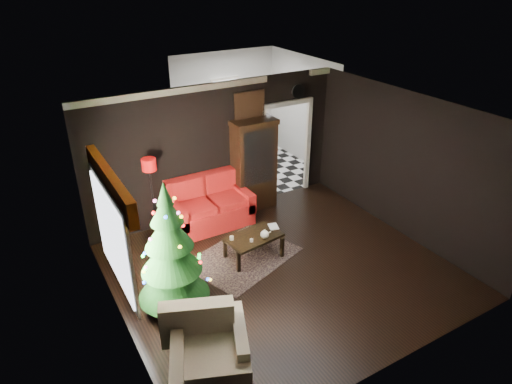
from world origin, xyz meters
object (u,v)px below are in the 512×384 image
loveseat (210,203)px  kitchen_table (248,163)px  teapot (265,234)px  wall_clock (298,91)px  christmas_tree (170,250)px  coffee_table (254,246)px  armchair (210,353)px  floor_lamp (153,201)px  curio_cabinet (254,167)px

loveseat → kitchen_table: bearing=42.5°
teapot → wall_clock: wall_clock is taller
christmas_tree → wall_clock: 4.76m
christmas_tree → coffee_table: bearing=17.1°
armchair → kitchen_table: (3.47, 5.19, -0.08)m
loveseat → teapot: size_ratio=9.68×
teapot → kitchen_table: (1.49, 3.26, -0.16)m
armchair → coffee_table: (1.84, 2.09, -0.23)m
wall_clock → floor_lamp: bearing=-174.5°
loveseat → wall_clock: wall_clock is taller
curio_cabinet → kitchen_table: 1.67m
armchair → coffee_table: size_ratio=1.05×
loveseat → kitchen_table: loveseat is taller
curio_cabinet → kitchen_table: bearing=65.6°
loveseat → coffee_table: bearing=-83.2°
armchair → teapot: bearing=66.6°
curio_cabinet → floor_lamp: curio_cabinet is taller
wall_clock → coffee_table: bearing=-139.6°
floor_lamp → armchair: size_ratio=1.65×
loveseat → armchair: 3.91m
coffee_table → floor_lamp: bearing=130.8°
curio_cabinet → armchair: 4.72m
coffee_table → wall_clock: bearing=40.4°
coffee_table → kitchen_table: 3.50m
loveseat → curio_cabinet: curio_cabinet is taller
armchair → teapot: size_ratio=5.90×
coffee_table → teapot: (0.13, -0.16, 0.30)m
teapot → floor_lamp: bearing=130.7°
floor_lamp → coffee_table: 2.09m
curio_cabinet → coffee_table: bearing=-120.3°
loveseat → kitchen_table: 2.45m
armchair → curio_cabinet: bearing=75.5°
armchair → teapot: 2.76m
christmas_tree → armchair: christmas_tree is taller
curio_cabinet → floor_lamp: bearing=-176.1°
loveseat → floor_lamp: bearing=176.7°
loveseat → kitchen_table: size_ratio=2.27×
armchair → wall_clock: 5.95m
curio_cabinet → teapot: 2.06m
kitchen_table → christmas_tree: bearing=-132.7°
floor_lamp → teapot: bearing=-49.3°
loveseat → curio_cabinet: 1.25m
loveseat → curio_cabinet: bearing=10.8°
loveseat → christmas_tree: 2.58m
christmas_tree → armchair: bearing=-94.2°
wall_clock → kitchen_table: (-0.55, 1.25, -2.00)m
floor_lamp → kitchen_table: (2.94, 1.58, -0.45)m
floor_lamp → teapot: size_ratio=9.72×
floor_lamp → armchair: 3.66m
teapot → wall_clock: 3.41m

